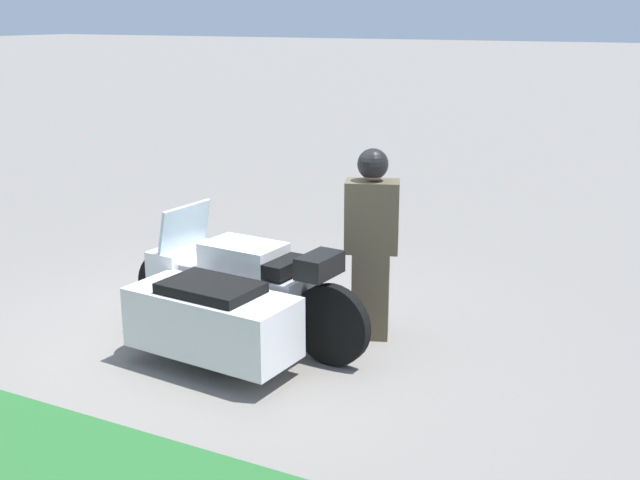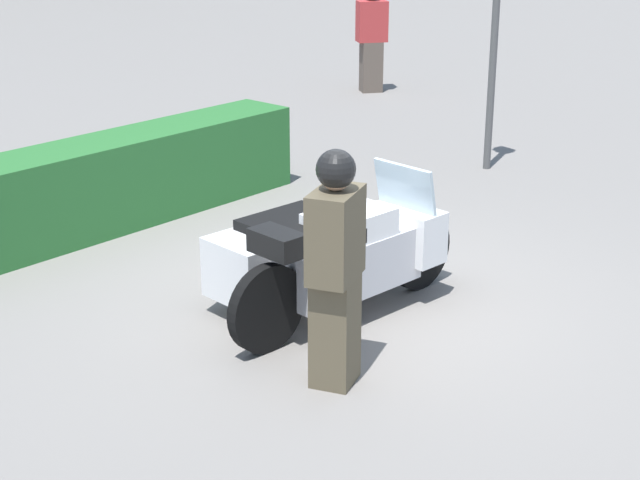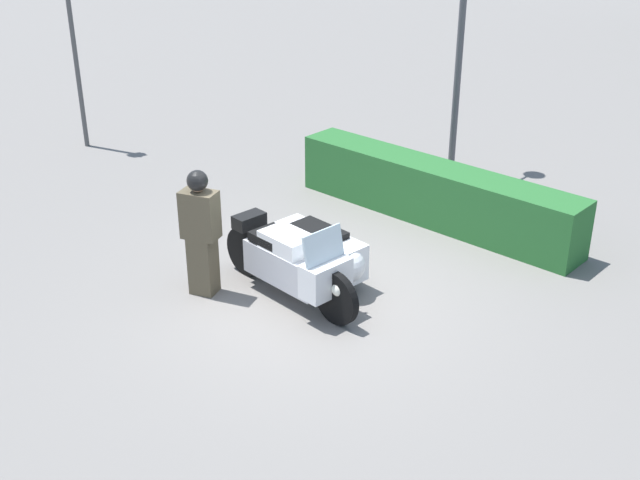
{
  "view_description": "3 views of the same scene",
  "coord_description": "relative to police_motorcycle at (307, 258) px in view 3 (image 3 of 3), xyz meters",
  "views": [
    {
      "loc": [
        -3.89,
        5.4,
        2.82
      ],
      "look_at": [
        -0.84,
        -0.5,
        0.93
      ],
      "focal_mm": 45.0,
      "sensor_mm": 36.0,
      "label": 1
    },
    {
      "loc": [
        -5.91,
        -4.86,
        3.35
      ],
      "look_at": [
        -0.73,
        -0.25,
        0.81
      ],
      "focal_mm": 55.0,
      "sensor_mm": 36.0,
      "label": 2
    },
    {
      "loc": [
        6.16,
        -6.63,
        5.22
      ],
      "look_at": [
        0.1,
        0.04,
        0.87
      ],
      "focal_mm": 45.0,
      "sensor_mm": 36.0,
      "label": 3
    }
  ],
  "objects": [
    {
      "name": "ground_plane",
      "position": [
        0.22,
        -0.13,
        -0.48
      ],
      "size": [
        160.0,
        160.0,
        0.0
      ],
      "primitive_type": "plane",
      "color": "slate"
    },
    {
      "name": "police_motorcycle",
      "position": [
        0.0,
        0.0,
        0.0
      ],
      "size": [
        2.46,
        1.34,
        1.17
      ],
      "rotation": [
        0.0,
        0.0,
        -0.07
      ],
      "color": "black",
      "rests_on": "ground"
    },
    {
      "name": "officer_rider",
      "position": [
        -0.98,
        -0.94,
        0.42
      ],
      "size": [
        0.54,
        0.43,
        1.71
      ],
      "rotation": [
        0.0,
        0.0,
        1.94
      ],
      "color": "brown",
      "rests_on": "ground"
    },
    {
      "name": "hedge_bush_curbside",
      "position": [
        -0.08,
        2.99,
        -0.02
      ],
      "size": [
        4.89,
        0.7,
        0.92
      ],
      "primitive_type": "cube",
      "color": "#28662D",
      "rests_on": "ground"
    },
    {
      "name": "traffic_light_far",
      "position": [
        -7.21,
        1.32,
        1.88
      ],
      "size": [
        0.22,
        0.29,
        3.62
      ],
      "rotation": [
        0.0,
        0.0,
        -0.27
      ],
      "color": "#4C4C4C",
      "rests_on": "ground"
    }
  ]
}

